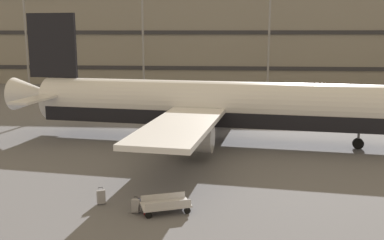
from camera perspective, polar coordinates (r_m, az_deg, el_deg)
name	(u,v)px	position (r m, az deg, el deg)	size (l,w,h in m)	color
ground_plane	(197,137)	(41.06, 0.61, -2.18)	(600.00, 600.00, 0.00)	#5B5B60
terminal_structure	(214,33)	(92.52, 2.87, 11.16)	(122.90, 22.13, 19.26)	gray
airliner	(210,105)	(38.80, 2.35, 1.88)	(38.15, 30.84, 11.23)	silver
light_mast_far_left	(23,0)	(82.90, -20.84, 14.19)	(1.80, 0.50, 26.45)	gray
light_mast_left	(143,20)	(76.51, -6.37, 12.65)	(1.80, 0.50, 19.97)	gray
light_mast_center_left	(270,14)	(75.52, 9.96, 13.21)	(1.80, 0.50, 21.57)	gray
suitcase_orange	(135,206)	(24.15, -7.27, -10.87)	(0.43, 0.34, 0.89)	gray
suitcase_small	(101,197)	(25.62, -11.61, -9.64)	(0.51, 0.40, 0.98)	gray
backpack_navy	(146,212)	(23.81, -5.93, -11.72)	(0.27, 0.38, 0.46)	maroon
backpack_red	(139,202)	(25.07, -6.84, -10.47)	(0.37, 0.31, 0.52)	navy
baggage_cart	(166,205)	(24.11, -3.42, -10.79)	(3.32, 2.14, 0.82)	#B7B7BC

